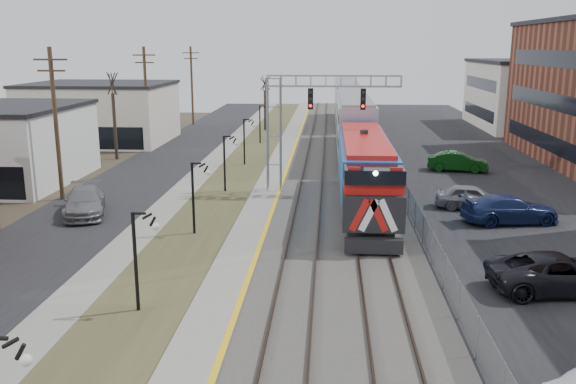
{
  "coord_description": "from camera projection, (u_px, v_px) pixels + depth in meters",
  "views": [
    {
      "loc": [
        3.29,
        -13.47,
        10.03
      ],
      "look_at": [
        1.18,
        17.42,
        2.6
      ],
      "focal_mm": 38.0,
      "sensor_mm": 36.0,
      "label": 1
    }
  ],
  "objects": [
    {
      "name": "bare_trees",
      "position": [
        148.0,
        132.0,
        53.59
      ],
      "size": [
        12.3,
        42.3,
        5.95
      ],
      "color": "#382D23",
      "rests_on": "ground"
    },
    {
      "name": "grass_median",
      "position": [
        240.0,
        172.0,
        49.84
      ],
      "size": [
        4.0,
        120.0,
        0.06
      ],
      "primitive_type": "cube",
      "color": "#414625",
      "rests_on": "ground"
    },
    {
      "name": "car_lot_d",
      "position": [
        510.0,
        210.0,
        35.23
      ],
      "size": [
        5.86,
        3.21,
        1.61
      ],
      "primitive_type": "imported",
      "rotation": [
        0.0,
        0.0,
        1.75
      ],
      "color": "navy",
      "rests_on": "ground"
    },
    {
      "name": "car_lot_e",
      "position": [
        472.0,
        198.0,
        38.21
      ],
      "size": [
        4.77,
        2.58,
        1.54
      ],
      "primitive_type": "imported",
      "rotation": [
        0.0,
        0.0,
        1.4
      ],
      "color": "gray",
      "rests_on": "ground"
    },
    {
      "name": "signal_gantry",
      "position": [
        299.0,
        113.0,
        41.4
      ],
      "size": [
        9.0,
        1.07,
        8.15
      ],
      "color": "gray",
      "rests_on": "ground"
    },
    {
      "name": "car_lot_c",
      "position": [
        560.0,
        274.0,
        25.28
      ],
      "size": [
        6.08,
        3.25,
        1.62
      ],
      "primitive_type": "imported",
      "rotation": [
        0.0,
        0.0,
        1.67
      ],
      "color": "black",
      "rests_on": "ground"
    },
    {
      "name": "platform_edge",
      "position": [
        287.0,
        170.0,
        49.54
      ],
      "size": [
        0.24,
        120.0,
        0.01
      ],
      "primitive_type": "cube",
      "color": "gold",
      "rests_on": "platform"
    },
    {
      "name": "platform",
      "position": [
        276.0,
        171.0,
        49.62
      ],
      "size": [
        2.0,
        120.0,
        0.24
      ],
      "primitive_type": "cube",
      "color": "gray",
      "rests_on": "ground"
    },
    {
      "name": "fence",
      "position": [
        390.0,
        164.0,
        48.85
      ],
      "size": [
        0.04,
        120.0,
        1.6
      ],
      "primitive_type": "cube",
      "color": "gray",
      "rests_on": "ground"
    },
    {
      "name": "lampposts",
      "position": [
        194.0,
        197.0,
        33.17
      ],
      "size": [
        0.14,
        62.14,
        4.0
      ],
      "color": "black",
      "rests_on": "ground"
    },
    {
      "name": "ballast_bed",
      "position": [
        337.0,
        172.0,
        49.3
      ],
      "size": [
        8.0,
        120.0,
        0.2
      ],
      "primitive_type": "cube",
      "color": "#595651",
      "rests_on": "ground"
    },
    {
      "name": "sidewalk",
      "position": [
        203.0,
        171.0,
        50.04
      ],
      "size": [
        2.0,
        120.0,
        0.08
      ],
      "primitive_type": "cube",
      "color": "gray",
      "rests_on": "ground"
    },
    {
      "name": "street_west",
      "position": [
        150.0,
        170.0,
        50.34
      ],
      "size": [
        7.0,
        120.0,
        0.04
      ],
      "primitive_type": "cube",
      "color": "black",
      "rests_on": "ground"
    },
    {
      "name": "track_near",
      "position": [
        313.0,
        170.0,
        49.39
      ],
      "size": [
        1.58,
        120.0,
        0.15
      ],
      "color": "#2D2119",
      "rests_on": "ballast_bed"
    },
    {
      "name": "car_street_b",
      "position": [
        85.0,
        202.0,
        36.96
      ],
      "size": [
        3.9,
        5.99,
        1.61
      ],
      "primitive_type": "imported",
      "rotation": [
        0.0,
        0.0,
        0.32
      ],
      "color": "slate",
      "rests_on": "ground"
    },
    {
      "name": "track_far",
      "position": [
        356.0,
        170.0,
        49.16
      ],
      "size": [
        1.58,
        120.0,
        0.15
      ],
      "color": "#2D2119",
      "rests_on": "ballast_bed"
    },
    {
      "name": "utility_poles",
      "position": [
        56.0,
        125.0,
        39.68
      ],
      "size": [
        0.28,
        80.28,
        10.0
      ],
      "color": "#4C3823",
      "rests_on": "ground"
    },
    {
      "name": "car_lot_f",
      "position": [
        458.0,
        162.0,
        49.78
      ],
      "size": [
        5.04,
        2.57,
        1.58
      ],
      "primitive_type": "imported",
      "rotation": [
        0.0,
        0.0,
        1.38
      ],
      "color": "#0B380C",
      "rests_on": "ground"
    },
    {
      "name": "train",
      "position": [
        352.0,
        120.0,
        60.64
      ],
      "size": [
        3.0,
        63.05,
        5.33
      ],
      "color": "#1455AA",
      "rests_on": "ground"
    },
    {
      "name": "parking_lot",
      "position": [
        488.0,
        175.0,
        48.52
      ],
      "size": [
        16.0,
        120.0,
        0.04
      ],
      "primitive_type": "cube",
      "color": "black",
      "rests_on": "ground"
    }
  ]
}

